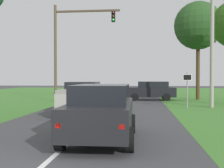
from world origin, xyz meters
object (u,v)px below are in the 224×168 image
keep_moving_sign (187,85)px  red_suv_near (101,111)px  oak_tree_right (198,26)px  utility_pole_right (212,35)px  traffic_light (70,40)px  crossing_suv_far (151,90)px  pickup_truck_lead (84,97)px

keep_moving_sign → red_suv_near: bearing=-112.8°
red_suv_near → oak_tree_right: (6.82, 19.18, 6.19)m
utility_pole_right → oak_tree_right: bearing=86.5°
traffic_light → crossing_suv_far: bearing=18.9°
traffic_light → utility_pole_right: bearing=-19.4°
pickup_truck_lead → traffic_light: bearing=109.1°
utility_pole_right → crossing_suv_far: bearing=122.4°
red_suv_near → traffic_light: size_ratio=0.54×
traffic_light → keep_moving_sign: traffic_light is taller
pickup_truck_lead → crossing_suv_far: (4.26, 11.11, -0.05)m
red_suv_near → oak_tree_right: bearing=70.4°
crossing_suv_far → keep_moving_sign: bearing=-72.8°
crossing_suv_far → traffic_light: bearing=-161.1°
traffic_light → pickup_truck_lead: bearing=-70.9°
oak_tree_right → keep_moving_sign: bearing=-105.3°
oak_tree_right → crossing_suv_far: size_ratio=2.02×
red_suv_near → oak_tree_right: size_ratio=0.49×
keep_moving_sign → oak_tree_right: 10.40m
traffic_light → utility_pole_right: size_ratio=0.83×
traffic_light → crossing_suv_far: (7.25, 2.48, -4.58)m
pickup_truck_lead → utility_pole_right: size_ratio=0.54×
pickup_truck_lead → oak_tree_right: size_ratio=0.59×
crossing_suv_far → utility_pole_right: bearing=-57.6°
traffic_light → crossing_suv_far: size_ratio=1.83×
red_suv_near → utility_pole_right: bearing=61.2°
red_suv_near → utility_pole_right: size_ratio=0.45×
red_suv_near → traffic_light: (-5.01, 15.56, 4.52)m
traffic_light → keep_moving_sign: 11.37m
red_suv_near → keep_moving_sign: (4.51, 10.71, 0.61)m
red_suv_near → traffic_light: traffic_light is taller
crossing_suv_far → utility_pole_right: utility_pole_right is taller
red_suv_near → crossing_suv_far: red_suv_near is taller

